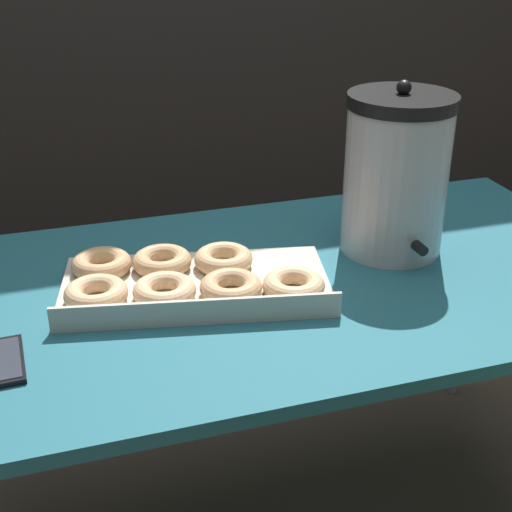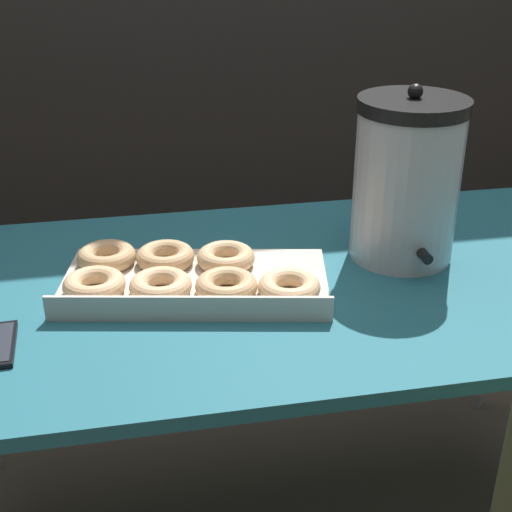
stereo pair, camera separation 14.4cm
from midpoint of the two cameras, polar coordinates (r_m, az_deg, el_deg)
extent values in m
cube|color=#236675|center=(1.48, 4.80, -2.46)|extent=(1.52, 0.80, 0.03)
cylinder|color=#ADADB2|center=(2.21, 20.14, -4.27)|extent=(0.03, 0.03, 0.68)
cube|color=beige|center=(1.45, -2.06, -2.20)|extent=(0.58, 0.38, 0.02)
cube|color=beige|center=(1.32, -2.30, -4.03)|extent=(0.53, 0.11, 0.04)
torus|color=#E9BB88|center=(1.40, -9.98, -2.37)|extent=(0.16, 0.16, 0.04)
torus|color=#ECBF8C|center=(1.38, -4.71, -2.46)|extent=(0.14, 0.14, 0.04)
torus|color=tan|center=(1.38, 0.59, -2.48)|extent=(0.15, 0.15, 0.04)
torus|color=#ECBE8B|center=(1.38, 5.65, -2.58)|extent=(0.17, 0.17, 0.04)
torus|color=tan|center=(1.51, -9.23, -0.09)|extent=(0.14, 0.14, 0.04)
torus|color=tan|center=(1.49, -4.55, -0.12)|extent=(0.15, 0.15, 0.04)
torus|color=#DEB07D|center=(1.49, 0.33, -0.19)|extent=(0.17, 0.17, 0.04)
cylinder|color=#B7B7BC|center=(1.56, 14.52, 5.35)|extent=(0.22, 0.22, 0.32)
cylinder|color=black|center=(1.51, 15.27, 11.54)|extent=(0.23, 0.23, 0.03)
sphere|color=black|center=(1.50, 15.39, 12.55)|extent=(0.03, 0.03, 0.03)
cylinder|color=black|center=(1.51, 15.88, 0.09)|extent=(0.02, 0.06, 0.02)
camera|label=1|loc=(0.07, -87.14, 1.42)|focal=50.00mm
camera|label=2|loc=(0.07, 92.86, -1.42)|focal=50.00mm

